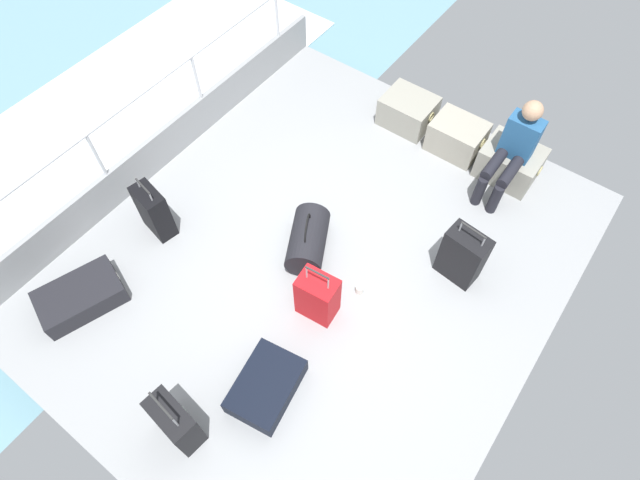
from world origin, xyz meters
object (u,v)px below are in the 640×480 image
at_px(paper_cup, 359,289).
at_px(cargo_crate_0, 408,111).
at_px(suitcase_0, 462,256).
at_px(suitcase_3, 81,297).
at_px(suitcase_5, 318,296).
at_px(duffel_bag, 308,239).
at_px(passenger_seated, 513,149).
at_px(cargo_crate_1, 457,137).
at_px(suitcase_1, 154,211).
at_px(cargo_crate_2, 510,162).
at_px(suitcase_2, 175,422).
at_px(suitcase_4, 266,386).

bearing_deg(paper_cup, cargo_crate_0, 110.34).
height_order(suitcase_0, suitcase_3, suitcase_0).
xyz_separation_m(suitcase_5, paper_cup, (0.21, 0.39, -0.22)).
bearing_deg(suitcase_0, duffel_bag, -153.92).
bearing_deg(paper_cup, passenger_seated, 76.39).
relative_size(cargo_crate_0, passenger_seated, 0.57).
xyz_separation_m(cargo_crate_1, suitcase_0, (0.81, -1.45, 0.12)).
bearing_deg(passenger_seated, cargo_crate_1, 164.33).
bearing_deg(cargo_crate_1, suitcase_0, -60.89).
bearing_deg(suitcase_0, suitcase_1, -153.63).
relative_size(cargo_crate_2, suitcase_0, 0.87).
relative_size(suitcase_0, paper_cup, 7.52).
relative_size(cargo_crate_1, suitcase_2, 0.85).
relative_size(cargo_crate_0, paper_cup, 6.21).
height_order(cargo_crate_0, suitcase_1, suitcase_1).
bearing_deg(cargo_crate_2, paper_cup, -102.53).
bearing_deg(cargo_crate_0, suitcase_3, -107.47).
height_order(passenger_seated, duffel_bag, passenger_seated).
relative_size(cargo_crate_0, suitcase_4, 0.85).
relative_size(cargo_crate_0, cargo_crate_2, 0.95).
xyz_separation_m(cargo_crate_2, duffel_bag, (-1.18, -2.10, -0.01)).
distance_m(suitcase_2, suitcase_3, 1.62).
xyz_separation_m(passenger_seated, paper_cup, (-0.49, -2.02, -0.52)).
bearing_deg(suitcase_5, duffel_bag, 134.65).
distance_m(cargo_crate_1, suitcase_3, 4.28).
relative_size(cargo_crate_0, duffel_bag, 0.84).
distance_m(cargo_crate_1, suitcase_1, 3.40).
bearing_deg(suitcase_4, duffel_bag, 113.12).
height_order(suitcase_1, duffel_bag, suitcase_1).
xyz_separation_m(suitcase_2, suitcase_3, (-1.58, 0.29, -0.15)).
bearing_deg(duffel_bag, cargo_crate_0, 93.77).
distance_m(cargo_crate_2, suitcase_4, 3.52).
xyz_separation_m(cargo_crate_2, suitcase_0, (0.16, -1.45, 0.12)).
bearing_deg(suitcase_4, cargo_crate_1, 90.92).
bearing_deg(passenger_seated, cargo_crate_0, 170.56).
height_order(suitcase_0, suitcase_4, suitcase_0).
xyz_separation_m(cargo_crate_1, suitcase_5, (-0.05, -2.59, 0.08)).
xyz_separation_m(cargo_crate_0, paper_cup, (0.83, -2.23, -0.13)).
height_order(suitcase_4, suitcase_5, suitcase_5).
relative_size(suitcase_0, suitcase_1, 1.07).
relative_size(cargo_crate_1, duffel_bag, 0.83).
height_order(suitcase_4, duffel_bag, duffel_bag).
xyz_separation_m(cargo_crate_2, suitcase_4, (-0.60, -3.46, -0.09)).
bearing_deg(passenger_seated, suitcase_4, -100.28).
bearing_deg(suitcase_0, cargo_crate_1, 119.11).
height_order(duffel_bag, paper_cup, duffel_bag).
relative_size(cargo_crate_0, cargo_crate_1, 1.01).
distance_m(cargo_crate_1, paper_cup, 2.21).
bearing_deg(suitcase_5, suitcase_0, 53.01).
bearing_deg(cargo_crate_1, cargo_crate_0, 176.89).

